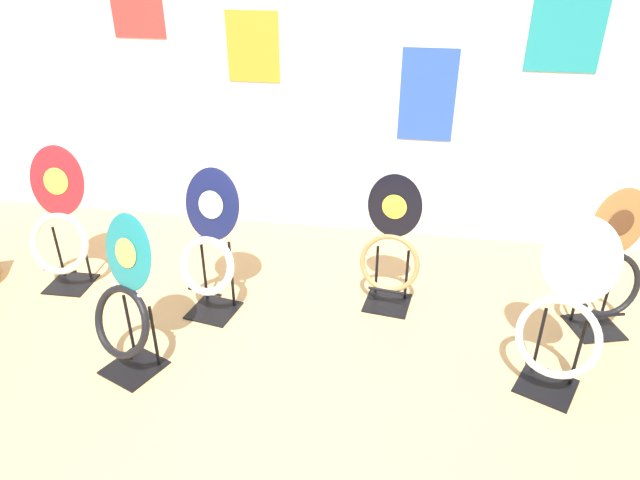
% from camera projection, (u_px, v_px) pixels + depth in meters
% --- Properties ---
extents(ground_plane, '(14.00, 14.00, 0.00)m').
position_uv_depth(ground_plane, '(241.00, 452.00, 2.63)').
color(ground_plane, tan).
extents(wall_back, '(8.00, 0.07, 2.60)m').
position_uv_depth(wall_back, '(324.00, 61.00, 4.04)').
color(wall_back, silver).
rests_on(wall_back, ground_plane).
extents(toilet_seat_display_woodgrain, '(0.42, 0.35, 0.91)m').
position_uv_depth(toilet_seat_display_woodgrain, '(610.00, 272.00, 3.26)').
color(toilet_seat_display_woodgrain, black).
rests_on(toilet_seat_display_woodgrain, ground_plane).
extents(toilet_seat_display_jazz_black, '(0.39, 0.31, 0.88)m').
position_uv_depth(toilet_seat_display_jazz_black, '(391.00, 249.00, 3.48)').
color(toilet_seat_display_jazz_black, black).
rests_on(toilet_seat_display_jazz_black, ground_plane).
extents(toilet_seat_display_crimson_swirl, '(0.41, 0.33, 0.94)m').
position_uv_depth(toilet_seat_display_crimson_swirl, '(60.00, 229.00, 3.69)').
color(toilet_seat_display_crimson_swirl, black).
rests_on(toilet_seat_display_crimson_swirl, ground_plane).
extents(toilet_seat_display_white_plain, '(0.48, 0.45, 0.93)m').
position_uv_depth(toilet_seat_display_white_plain, '(563.00, 319.00, 2.82)').
color(toilet_seat_display_white_plain, black).
rests_on(toilet_seat_display_white_plain, ground_plane).
extents(toilet_seat_display_navy_moon, '(0.41, 0.36, 0.91)m').
position_uv_depth(toilet_seat_display_navy_moon, '(210.00, 247.00, 3.41)').
color(toilet_seat_display_navy_moon, black).
rests_on(toilet_seat_display_navy_moon, ground_plane).
extents(toilet_seat_display_teal_sax, '(0.44, 0.39, 0.89)m').
position_uv_depth(toilet_seat_display_teal_sax, '(125.00, 304.00, 2.95)').
color(toilet_seat_display_teal_sax, black).
rests_on(toilet_seat_display_teal_sax, ground_plane).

